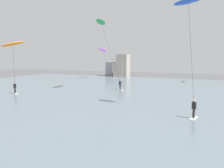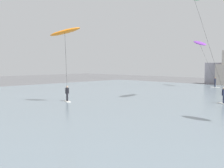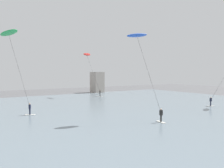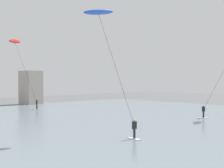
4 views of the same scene
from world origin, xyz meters
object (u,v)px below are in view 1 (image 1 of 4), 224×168
kitesurfer_purple (103,52)px  kitesurfer_green (102,26)px  kitesurfer_blue (189,12)px  kitesurfer_orange (13,49)px

kitesurfer_purple → kitesurfer_green: bearing=-63.7°
kitesurfer_blue → kitesurfer_purple: bearing=129.9°
kitesurfer_green → kitesurfer_blue: size_ratio=1.01×
kitesurfer_orange → kitesurfer_green: (8.10, 9.92, 3.69)m
kitesurfer_green → kitesurfer_blue: 16.04m
kitesurfer_purple → kitesurfer_green: (9.17, -18.55, 3.29)m
kitesurfer_purple → kitesurfer_orange: bearing=-87.8°
kitesurfer_blue → kitesurfer_green: bearing=147.6°
kitesurfer_purple → kitesurfer_blue: size_ratio=0.72×
kitesurfer_purple → kitesurfer_orange: kitesurfer_purple is taller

